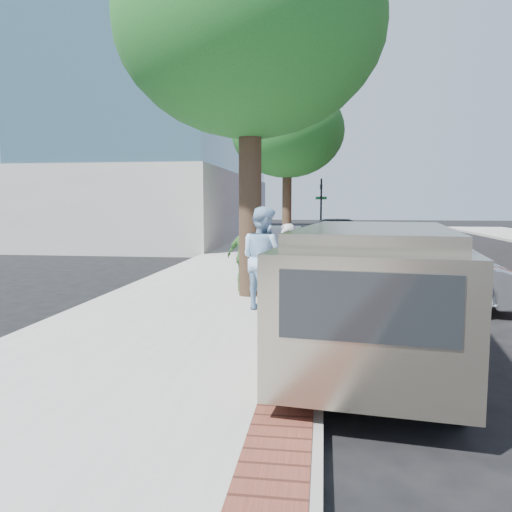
% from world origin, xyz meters
% --- Properties ---
extents(ground, '(120.00, 120.00, 0.00)m').
position_xyz_m(ground, '(0.00, 0.00, 0.00)').
color(ground, black).
rests_on(ground, ground).
extents(sidewalk, '(5.00, 60.00, 0.15)m').
position_xyz_m(sidewalk, '(-1.50, 8.00, 0.07)').
color(sidewalk, '#9E9991').
rests_on(sidewalk, ground).
extents(brick_strip, '(0.60, 60.00, 0.01)m').
position_xyz_m(brick_strip, '(0.70, 8.00, 0.15)').
color(brick_strip, brown).
rests_on(brick_strip, sidewalk).
extents(curb, '(0.10, 60.00, 0.15)m').
position_xyz_m(curb, '(1.05, 8.00, 0.07)').
color(curb, gray).
rests_on(curb, ground).
extents(office_tower, '(18.00, 22.00, 24.00)m').
position_xyz_m(office_tower, '(-13.00, 22.00, 12.00)').
color(office_tower, slate).
rests_on(office_tower, ground).
extents(office_base, '(18.20, 22.20, 4.00)m').
position_xyz_m(office_base, '(-13.00, 22.00, 2.00)').
color(office_base, gray).
rests_on(office_base, ground).
extents(signal_near, '(0.70, 0.15, 3.80)m').
position_xyz_m(signal_near, '(0.90, 22.00, 2.25)').
color(signal_near, black).
rests_on(signal_near, ground).
extents(tree_near, '(6.00, 6.00, 8.51)m').
position_xyz_m(tree_near, '(-0.60, 1.90, 6.17)').
color(tree_near, black).
rests_on(tree_near, sidewalk).
extents(tree_far, '(4.80, 4.80, 7.14)m').
position_xyz_m(tree_far, '(-0.50, 12.00, 5.30)').
color(tree_far, black).
rests_on(tree_far, sidewalk).
extents(parking_meter, '(0.12, 0.32, 1.47)m').
position_xyz_m(parking_meter, '(0.76, 0.91, 1.21)').
color(parking_meter, gray).
rests_on(parking_meter, sidewalk).
extents(person_gray, '(0.47, 0.66, 1.70)m').
position_xyz_m(person_gray, '(0.29, 0.98, 1.00)').
color(person_gray, '#BAB9BF').
rests_on(person_gray, sidewalk).
extents(person_officer, '(1.27, 1.25, 2.06)m').
position_xyz_m(person_officer, '(-0.12, 0.40, 1.18)').
color(person_officer, '#92BCE3').
rests_on(person_officer, sidewalk).
extents(person_green, '(1.08, 0.73, 1.70)m').
position_xyz_m(person_green, '(-0.78, 2.39, 1.00)').
color(person_green, '#45863C').
rests_on(person_green, sidewalk).
extents(sedan_silver, '(4.96, 2.05, 1.60)m').
position_xyz_m(sedan_silver, '(2.67, 1.55, 0.80)').
color(sedan_silver, '#B1B3B8').
rests_on(sedan_silver, ground).
extents(bg_car, '(4.83, 2.32, 1.59)m').
position_xyz_m(bg_car, '(2.15, 17.25, 0.80)').
color(bg_car, black).
rests_on(bg_car, ground).
extents(van, '(2.68, 5.55, 1.97)m').
position_xyz_m(van, '(1.82, -2.21, 1.08)').
color(van, gray).
rests_on(van, ground).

